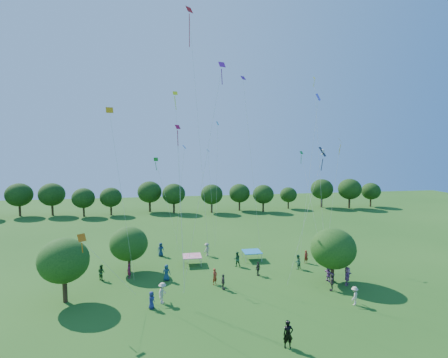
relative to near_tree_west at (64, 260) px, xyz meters
The scene contains 40 objects.
near_tree_west is the anchor object (origin of this frame).
near_tree_north 8.62m from the near_tree_west, 54.31° to the left, with size 4.23×4.23×5.14m.
near_tree_east 26.20m from the near_tree_west, ahead, with size 4.64×4.64×5.68m.
treeline 43.75m from the near_tree_west, 72.70° to the left, with size 88.01×8.77×6.77m.
tent_red_stripe 14.95m from the near_tree_west, 33.84° to the left, with size 2.20×2.20×1.10m.
tent_blue 21.71m from the near_tree_west, 23.69° to the left, with size 2.20×2.20×1.10m.
man_in_black 20.51m from the near_tree_west, 30.70° to the right, with size 0.73×0.47×1.97m, color black.
crowd_person_0 15.04m from the near_tree_west, 54.90° to the left, with size 0.86×0.47×1.75m, color navy.
crowd_person_1 14.44m from the near_tree_west, ahead, with size 0.63×0.40×1.69m, color #9E321C.
crowd_person_2 24.73m from the near_tree_west, 10.74° to the left, with size 0.83×0.45×1.69m, color #25573A.
crowd_person_3 18.43m from the near_tree_west, 37.82° to the left, with size 1.11×0.50×1.70m, color #A29682.
crowd_person_4 25.36m from the near_tree_west, ahead, with size 0.97×0.44×1.66m, color #3C3530.
crowd_person_5 27.52m from the near_tree_west, ahead, with size 1.75×0.62×1.87m, color #A56096.
crowd_person_6 10.27m from the near_tree_west, 21.48° to the left, with size 0.85×0.46×1.72m, color navy.
crowd_person_7 26.83m from the near_tree_west, 13.69° to the left, with size 0.59×0.38×1.57m, color maroon.
crowd_person_8 18.86m from the near_tree_west, 21.03° to the left, with size 0.86×0.46×1.74m, color #23522D.
crowd_person_9 9.38m from the near_tree_west, 11.30° to the right, with size 1.24×0.56×1.90m, color beige.
crowd_person_10 19.59m from the near_tree_west, ahead, with size 0.91×0.41×1.55m, color #36322B.
crowd_person_11 26.11m from the near_tree_west, ahead, with size 1.54×0.55×1.65m, color #9F5EA2.
crowd_person_12 8.80m from the near_tree_west, 18.79° to the right, with size 0.75×0.41×1.53m, color navy.
crowd_person_13 7.81m from the near_tree_west, 43.95° to the left, with size 0.60×0.38×1.60m, color maroon.
crowd_person_14 6.27m from the near_tree_west, 64.80° to the left, with size 0.82×0.44×1.66m, color #244F21.
crowd_person_15 26.32m from the near_tree_west, 11.07° to the right, with size 1.09×0.49×1.67m, color beige.
crowd_person_16 14.98m from the near_tree_west, ahead, with size 0.91×0.41×1.55m, color #463B38.
pirate_kite 26.10m from the near_tree_west, ahead, with size 4.76×2.79×12.77m.
red_high_kite 21.86m from the near_tree_west, 10.88° to the left, with size 2.30×0.74×26.25m.
small_kite_0 13.55m from the near_tree_west, ahead, with size 0.65×1.58×14.72m.
small_kite_1 29.07m from the near_tree_west, ahead, with size 1.16×1.45×13.73m.
small_kite_2 14.52m from the near_tree_west, ahead, with size 0.76×2.20×17.71m.
small_kite_3 28.39m from the near_tree_west, 17.16° to the left, with size 0.56×6.29×12.23m.
small_kite_4 27.11m from the near_tree_west, ahead, with size 1.32×1.98×18.07m.
small_kite_5 21.62m from the near_tree_west, ahead, with size 2.90×1.92×19.97m.
small_kite_6 19.29m from the near_tree_west, 35.79° to the left, with size 1.22×1.06×12.46m.
small_kite_7 20.69m from the near_tree_west, 33.15° to the left, with size 0.42×2.02×15.85m.
small_kite_8 5.22m from the near_tree_west, 52.12° to the right, with size 4.34×1.63×5.87m.
small_kite_9 11.34m from the near_tree_west, ahead, with size 2.13×0.54×16.37m.
small_kite_10 30.76m from the near_tree_west, 15.23° to the left, with size 1.04×6.26×21.53m.
small_kite_11 13.34m from the near_tree_west, 42.07° to the left, with size 2.89×3.09×11.59m.
small_kite_12 15.70m from the near_tree_west, 36.49° to the left, with size 1.33×2.52×12.97m.
small_kite_13 18.22m from the near_tree_west, 18.54° to the right, with size 3.49×1.99×19.50m.
Camera 1 is at (-5.69, -18.97, 14.14)m, focal length 28.00 mm.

